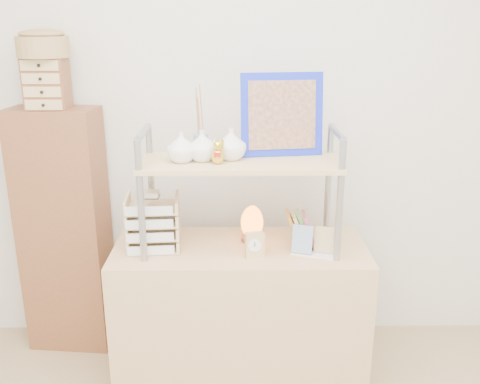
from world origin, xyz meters
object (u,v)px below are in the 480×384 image
object	(u,v)px
cabinet	(65,232)
desk	(240,316)
letter_tray	(153,226)
salt_lamp	(252,223)

from	to	relation	value
cabinet	desk	bearing A→B (deg)	-15.31
cabinet	letter_tray	size ratio (longest dim) A/B	4.79
salt_lamp	cabinet	bearing A→B (deg)	163.36
cabinet	letter_tray	xyz separation A→B (m)	(0.54, -0.38, 0.19)
desk	letter_tray	size ratio (longest dim) A/B	4.26
cabinet	salt_lamp	world-z (taller)	cabinet
desk	letter_tray	world-z (taller)	letter_tray
letter_tray	desk	bearing A→B (deg)	1.36
desk	cabinet	world-z (taller)	cabinet
desk	cabinet	size ratio (longest dim) A/B	0.89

